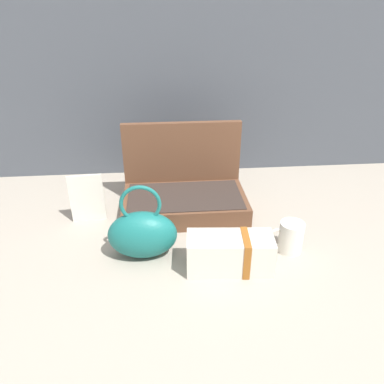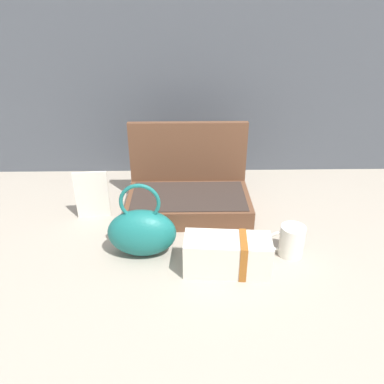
% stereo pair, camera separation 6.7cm
% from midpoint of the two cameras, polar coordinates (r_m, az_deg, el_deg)
% --- Properties ---
extents(ground_plane, '(6.00, 6.00, 0.00)m').
position_cam_midpoint_polar(ground_plane, '(1.21, -1.28, -7.54)').
color(ground_plane, '#9E9384').
extents(open_suitcase, '(0.43, 0.27, 0.30)m').
position_cam_midpoint_polar(open_suitcase, '(1.36, -2.62, 0.02)').
color(open_suitcase, brown).
rests_on(open_suitcase, ground_plane).
extents(teal_pouch_handbag, '(0.21, 0.12, 0.24)m').
position_cam_midpoint_polar(teal_pouch_handbag, '(1.13, -9.21, -6.26)').
color(teal_pouch_handbag, '#196B66').
rests_on(teal_pouch_handbag, ground_plane).
extents(cream_toiletry_bag, '(0.25, 0.12, 0.11)m').
position_cam_midpoint_polar(cream_toiletry_bag, '(1.08, 4.14, -9.24)').
color(cream_toiletry_bag, silver).
rests_on(cream_toiletry_bag, ground_plane).
extents(coffee_mug, '(0.11, 0.07, 0.10)m').
position_cam_midpoint_polar(coffee_mug, '(1.18, 13.06, -6.68)').
color(coffee_mug, silver).
rests_on(coffee_mug, ground_plane).
extents(info_card_left, '(0.11, 0.02, 0.17)m').
position_cam_midpoint_polar(info_card_left, '(1.34, -17.03, -0.95)').
color(info_card_left, silver).
rests_on(info_card_left, ground_plane).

